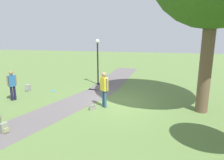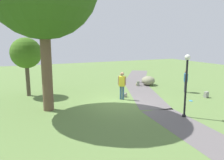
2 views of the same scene
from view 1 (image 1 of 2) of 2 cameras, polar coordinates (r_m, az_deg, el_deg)
The scene contains 10 objects.
ground_plane at distance 11.53m, azimuth 1.59°, elevation -6.09°, with size 48.00×48.00×0.00m, color #5C7A3E.
footpath_segment_near at distance 17.38m, azimuth 1.49°, elevation 0.80°, with size 8.16×2.75×0.01m.
footpath_segment_mid at distance 10.79m, azimuth -14.84°, elevation -8.00°, with size 8.14×4.72×0.01m.
lamp_post at distance 14.81m, azimuth -3.82°, elevation 6.20°, with size 0.28×0.28×3.15m.
woman_with_handbag at distance 10.62m, azimuth -2.09°, elevation -1.88°, with size 0.42×0.43×1.80m.
man_near_boulder at distance 12.89m, azimuth -25.03°, elevation -0.84°, with size 0.43×0.41×1.65m.
handbag_on_grass at distance 10.59m, azimuth -5.17°, elevation -7.20°, with size 0.38×0.38×0.31m.
backpack_by_boulder at distance 9.36m, azimuth -26.74°, elevation -11.30°, with size 0.33×0.33×0.40m.
spare_backpack_on_lawn at distance 14.61m, azimuth -21.44°, elevation -1.96°, with size 0.28×0.30×0.40m.
frisbee_on_grass at distance 14.12m, azimuth -15.45°, elevation -2.79°, with size 0.25×0.25×0.02m.
Camera 1 is at (10.73, 1.54, 3.94)m, focal length 34.40 mm.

